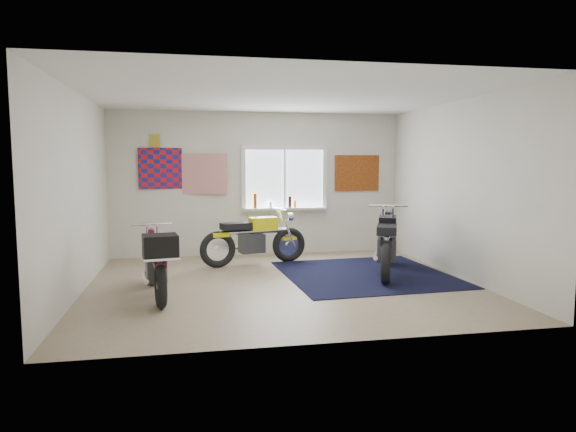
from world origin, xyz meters
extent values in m
plane|color=#9E896B|center=(0.00, 0.00, 0.00)|extent=(5.50, 5.50, 0.00)
plane|color=white|center=(0.00, 0.00, 2.70)|extent=(5.50, 5.50, 0.00)
plane|color=silver|center=(0.00, 2.50, 1.35)|extent=(5.50, 0.00, 5.50)
plane|color=silver|center=(0.00, -2.50, 1.35)|extent=(5.50, 0.00, 5.50)
plane|color=silver|center=(-2.75, 0.00, 1.35)|extent=(0.00, 5.00, 5.00)
plane|color=silver|center=(2.75, 0.00, 1.35)|extent=(0.00, 5.00, 5.00)
cube|color=black|center=(1.41, 0.38, 0.01)|extent=(2.63, 2.73, 0.01)
cube|color=white|center=(0.50, 2.48, 1.45)|extent=(1.50, 0.02, 1.10)
cube|color=white|center=(0.50, 2.47, 2.04)|extent=(1.66, 0.06, 0.08)
cube|color=white|center=(0.50, 2.47, 0.86)|extent=(1.66, 0.06, 0.08)
cube|color=white|center=(-0.29, 2.47, 1.45)|extent=(0.08, 0.06, 1.10)
cube|color=white|center=(1.29, 2.47, 1.45)|extent=(0.08, 0.06, 1.10)
cube|color=white|center=(0.50, 2.47, 1.45)|extent=(0.04, 0.06, 1.10)
cube|color=white|center=(0.50, 2.41, 0.88)|extent=(1.60, 0.16, 0.04)
cylinder|color=brown|center=(-0.08, 2.40, 1.04)|extent=(0.07, 0.07, 0.28)
cylinder|color=silver|center=(0.21, 2.40, 0.96)|extent=(0.06, 0.06, 0.12)
cylinder|color=black|center=(0.59, 2.40, 1.01)|extent=(0.06, 0.06, 0.22)
cylinder|color=orange|center=(0.69, 2.40, 0.97)|extent=(0.05, 0.05, 0.14)
plane|color=red|center=(-1.70, 2.48, 1.65)|extent=(1.00, 0.07, 1.00)
plane|color=red|center=(-1.05, 2.46, 1.55)|extent=(0.90, 0.09, 0.90)
cube|color=#A2932E|center=(-1.90, 2.48, 2.15)|extent=(0.18, 0.02, 0.24)
cube|color=#A54C14|center=(1.95, 2.48, 1.55)|extent=(0.90, 0.03, 0.70)
torus|color=black|center=(0.42, 1.64, 0.31)|extent=(0.63, 0.25, 0.62)
torus|color=black|center=(-0.85, 1.36, 0.31)|extent=(0.63, 0.25, 0.62)
cylinder|color=white|center=(0.42, 1.64, 0.31)|extent=(0.12, 0.11, 0.10)
cylinder|color=white|center=(-0.85, 1.36, 0.31)|extent=(0.12, 0.11, 0.10)
cylinder|color=white|center=(-0.21, 1.50, 0.58)|extent=(1.16, 0.34, 0.08)
cube|color=#313234|center=(-0.26, 1.49, 0.37)|extent=(0.46, 0.34, 0.32)
cylinder|color=white|center=(-0.29, 1.63, 0.28)|extent=(0.51, 0.17, 0.06)
cube|color=yellow|center=(-0.05, 1.54, 0.71)|extent=(0.51, 0.34, 0.22)
cube|color=black|center=(-0.53, 1.43, 0.69)|extent=(0.55, 0.36, 0.11)
cube|color=yellow|center=(-0.80, 1.37, 0.56)|extent=(0.30, 0.21, 0.07)
cube|color=yellow|center=(0.42, 1.64, 0.42)|extent=(0.28, 0.18, 0.05)
cylinder|color=white|center=(0.26, 1.61, 0.95)|extent=(0.16, 0.57, 0.03)
cylinder|color=white|center=(0.44, 1.65, 0.80)|extent=(0.12, 0.17, 0.15)
torus|color=black|center=(2.03, 1.01, 0.32)|extent=(0.37, 0.65, 0.65)
torus|color=black|center=(1.47, -0.31, 0.32)|extent=(0.37, 0.65, 0.65)
cylinder|color=white|center=(2.03, 1.01, 0.32)|extent=(0.14, 0.14, 0.11)
cylinder|color=white|center=(1.47, -0.31, 0.32)|extent=(0.14, 0.14, 0.11)
cylinder|color=white|center=(1.75, 0.35, 0.64)|extent=(0.59, 1.22, 0.09)
cube|color=#313234|center=(1.73, 0.30, 0.41)|extent=(0.44, 0.54, 0.35)
cylinder|color=white|center=(1.58, 0.36, 0.31)|extent=(0.29, 0.55, 0.07)
cube|color=black|center=(1.82, 0.52, 0.78)|extent=(0.44, 0.58, 0.25)
cube|color=black|center=(1.61, 0.02, 0.76)|extent=(0.48, 0.63, 0.12)
cube|color=black|center=(1.49, -0.27, 0.61)|extent=(0.27, 0.35, 0.08)
cube|color=black|center=(2.03, 1.01, 0.44)|extent=(0.24, 0.32, 0.05)
cylinder|color=white|center=(1.96, 0.84, 1.04)|extent=(0.60, 0.28, 0.04)
cylinder|color=white|center=(2.04, 1.03, 0.88)|extent=(0.19, 0.16, 0.16)
torus|color=black|center=(-1.84, 0.28, 0.28)|extent=(0.20, 0.59, 0.58)
torus|color=black|center=(-1.66, -0.94, 0.28)|extent=(0.20, 0.59, 0.58)
cylinder|color=white|center=(-1.84, 0.28, 0.28)|extent=(0.10, 0.11, 0.10)
cylinder|color=white|center=(-1.66, -0.94, 0.28)|extent=(0.10, 0.11, 0.10)
cylinder|color=white|center=(-1.75, -0.33, 0.55)|extent=(0.25, 1.11, 0.08)
cube|color=#313234|center=(-1.74, -0.37, 0.35)|extent=(0.30, 0.43, 0.30)
cylinder|color=white|center=(-1.88, -0.40, 0.27)|extent=(0.13, 0.49, 0.06)
cube|color=#400A17|center=(-1.77, -0.17, 0.67)|extent=(0.29, 0.47, 0.21)
cube|color=black|center=(-1.70, -0.64, 0.66)|extent=(0.32, 0.52, 0.11)
cube|color=#400A17|center=(-1.66, -0.90, 0.53)|extent=(0.18, 0.28, 0.07)
cube|color=#400A17|center=(-1.84, 0.28, 0.39)|extent=(0.16, 0.26, 0.04)
cylinder|color=white|center=(-1.82, 0.12, 0.90)|extent=(0.55, 0.11, 0.03)
cylinder|color=white|center=(-1.85, 0.30, 0.76)|extent=(0.15, 0.11, 0.14)
cube|color=black|center=(-1.64, -1.03, 0.78)|extent=(0.45, 0.43, 0.27)
camera|label=1|loc=(-1.29, -7.20, 1.76)|focal=32.00mm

